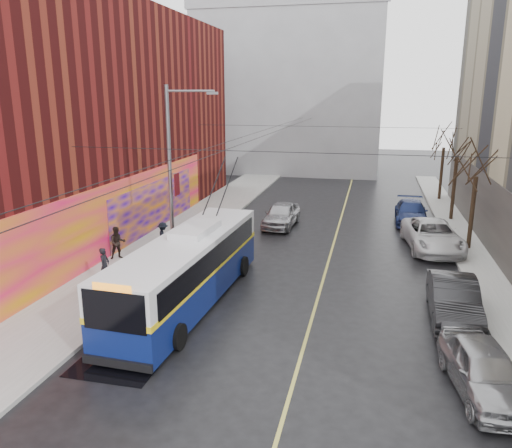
{
  "coord_description": "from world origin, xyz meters",
  "views": [
    {
      "loc": [
        3.48,
        -12.93,
        8.56
      ],
      "look_at": [
        -1.79,
        9.5,
        2.54
      ],
      "focal_mm": 35.0,
      "sensor_mm": 36.0,
      "label": 1
    }
  ],
  "objects_px": {
    "pedestrian_a": "(105,266)",
    "tree_far": "(445,138)",
    "parked_car_c": "(432,235)",
    "following_car": "(281,215)",
    "pedestrian_b": "(118,243)",
    "trolleybus": "(188,268)",
    "parked_car_a": "(484,370)",
    "parked_car_d": "(411,212)",
    "parked_car_b": "(454,299)",
    "streetlight_pole": "(173,171)",
    "tree_mid": "(458,145)",
    "tree_near": "(478,162)",
    "pedestrian_c": "(163,236)"
  },
  "relations": [
    {
      "from": "pedestrian_a",
      "to": "tree_far",
      "type": "bearing_deg",
      "value": -39.52
    },
    {
      "from": "parked_car_c",
      "to": "following_car",
      "type": "bearing_deg",
      "value": 154.74
    },
    {
      "from": "parked_car_c",
      "to": "pedestrian_b",
      "type": "height_order",
      "value": "pedestrian_b"
    },
    {
      "from": "trolleybus",
      "to": "parked_car_a",
      "type": "bearing_deg",
      "value": -18.91
    },
    {
      "from": "parked_car_c",
      "to": "parked_car_d",
      "type": "relative_size",
      "value": 1.16
    },
    {
      "from": "parked_car_b",
      "to": "parked_car_d",
      "type": "height_order",
      "value": "parked_car_b"
    },
    {
      "from": "streetlight_pole",
      "to": "tree_far",
      "type": "bearing_deg",
      "value": 52.88
    },
    {
      "from": "tree_mid",
      "to": "pedestrian_b",
      "type": "relative_size",
      "value": 3.87
    },
    {
      "from": "pedestrian_b",
      "to": "tree_mid",
      "type": "bearing_deg",
      "value": -0.92
    },
    {
      "from": "streetlight_pole",
      "to": "pedestrian_b",
      "type": "height_order",
      "value": "streetlight_pole"
    },
    {
      "from": "streetlight_pole",
      "to": "tree_far",
      "type": "xyz_separation_m",
      "value": [
        15.14,
        20.0,
        0.3
      ]
    },
    {
      "from": "parked_car_a",
      "to": "parked_car_d",
      "type": "bearing_deg",
      "value": 83.36
    },
    {
      "from": "tree_near",
      "to": "parked_car_c",
      "type": "bearing_deg",
      "value": -172.16
    },
    {
      "from": "trolleybus",
      "to": "following_car",
      "type": "xyz_separation_m",
      "value": [
        1.51,
        13.32,
        -0.73
      ]
    },
    {
      "from": "tree_far",
      "to": "parked_car_b",
      "type": "bearing_deg",
      "value": -95.19
    },
    {
      "from": "parked_car_b",
      "to": "pedestrian_b",
      "type": "height_order",
      "value": "pedestrian_b"
    },
    {
      "from": "trolleybus",
      "to": "following_car",
      "type": "bearing_deg",
      "value": 86.08
    },
    {
      "from": "parked_car_c",
      "to": "streetlight_pole",
      "type": "bearing_deg",
      "value": -163.24
    },
    {
      "from": "tree_near",
      "to": "tree_far",
      "type": "distance_m",
      "value": 14.0
    },
    {
      "from": "tree_far",
      "to": "parked_car_c",
      "type": "height_order",
      "value": "tree_far"
    },
    {
      "from": "tree_near",
      "to": "tree_mid",
      "type": "height_order",
      "value": "tree_mid"
    },
    {
      "from": "tree_mid",
      "to": "tree_far",
      "type": "bearing_deg",
      "value": 90.0
    },
    {
      "from": "pedestrian_a",
      "to": "trolleybus",
      "type": "bearing_deg",
      "value": -105.3
    },
    {
      "from": "tree_mid",
      "to": "pedestrian_a",
      "type": "distance_m",
      "value": 24.24
    },
    {
      "from": "parked_car_b",
      "to": "parked_car_a",
      "type": "bearing_deg",
      "value": -87.28
    },
    {
      "from": "streetlight_pole",
      "to": "parked_car_c",
      "type": "distance_m",
      "value": 14.89
    },
    {
      "from": "parked_car_b",
      "to": "tree_near",
      "type": "bearing_deg",
      "value": 78.52
    },
    {
      "from": "tree_mid",
      "to": "parked_car_a",
      "type": "relative_size",
      "value": 1.51
    },
    {
      "from": "parked_car_c",
      "to": "pedestrian_a",
      "type": "distance_m",
      "value": 17.79
    },
    {
      "from": "tree_far",
      "to": "pedestrian_b",
      "type": "xyz_separation_m",
      "value": [
        -18.3,
        -20.24,
        -4.13
      ]
    },
    {
      "from": "parked_car_c",
      "to": "pedestrian_c",
      "type": "height_order",
      "value": "pedestrian_c"
    },
    {
      "from": "tree_mid",
      "to": "parked_car_c",
      "type": "xyz_separation_m",
      "value": [
        -2.0,
        -7.28,
        -4.43
      ]
    },
    {
      "from": "parked_car_a",
      "to": "parked_car_c",
      "type": "distance_m",
      "value": 14.46
    },
    {
      "from": "tree_near",
      "to": "parked_car_b",
      "type": "xyz_separation_m",
      "value": [
        -2.14,
        -9.58,
        -4.17
      ]
    },
    {
      "from": "following_car",
      "to": "pedestrian_b",
      "type": "distance_m",
      "value": 11.48
    },
    {
      "from": "tree_far",
      "to": "pedestrian_a",
      "type": "relative_size",
      "value": 3.92
    },
    {
      "from": "streetlight_pole",
      "to": "pedestrian_c",
      "type": "height_order",
      "value": "streetlight_pole"
    },
    {
      "from": "pedestrian_c",
      "to": "trolleybus",
      "type": "bearing_deg",
      "value": -174.78
    },
    {
      "from": "parked_car_c",
      "to": "pedestrian_b",
      "type": "distance_m",
      "value": 17.36
    },
    {
      "from": "tree_far",
      "to": "parked_car_a",
      "type": "height_order",
      "value": "tree_far"
    },
    {
      "from": "streetlight_pole",
      "to": "parked_car_a",
      "type": "xyz_separation_m",
      "value": [
        13.14,
        -8.73,
        -4.09
      ]
    },
    {
      "from": "streetlight_pole",
      "to": "parked_car_c",
      "type": "relative_size",
      "value": 1.52
    },
    {
      "from": "trolleybus",
      "to": "pedestrian_c",
      "type": "xyz_separation_m",
      "value": [
        -3.83,
        6.21,
        -0.59
      ]
    },
    {
      "from": "tree_mid",
      "to": "pedestrian_b",
      "type": "height_order",
      "value": "tree_mid"
    },
    {
      "from": "tree_near",
      "to": "parked_car_c",
      "type": "xyz_separation_m",
      "value": [
        -2.0,
        -0.28,
        -4.15
      ]
    },
    {
      "from": "parked_car_c",
      "to": "parked_car_d",
      "type": "bearing_deg",
      "value": 90.59
    },
    {
      "from": "tree_far",
      "to": "pedestrian_b",
      "type": "height_order",
      "value": "tree_far"
    },
    {
      "from": "trolleybus",
      "to": "pedestrian_a",
      "type": "bearing_deg",
      "value": 170.73
    },
    {
      "from": "tree_mid",
      "to": "parked_car_a",
      "type": "distance_m",
      "value": 22.28
    },
    {
      "from": "tree_far",
      "to": "pedestrian_c",
      "type": "height_order",
      "value": "tree_far"
    }
  ]
}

